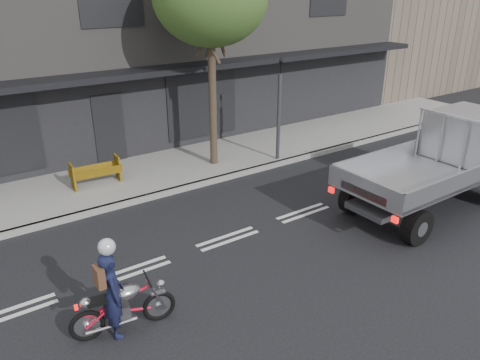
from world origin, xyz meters
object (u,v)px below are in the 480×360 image
(traffic_light_pole, at_px, (279,115))
(rider, at_px, (113,294))
(flatbed_ute, at_px, (461,150))
(construction_barrier, at_px, (98,174))
(motorcycle, at_px, (123,306))

(traffic_light_pole, relative_size, rider, 2.18)
(flatbed_ute, relative_size, construction_barrier, 3.78)
(rider, relative_size, flatbed_ute, 0.30)
(motorcycle, height_order, rider, rider)
(motorcycle, relative_size, rider, 1.15)
(flatbed_ute, distance_m, construction_barrier, 10.24)
(motorcycle, distance_m, rider, 0.34)
(traffic_light_pole, bearing_deg, rider, -146.73)
(traffic_light_pole, bearing_deg, construction_barrier, 169.26)
(traffic_light_pole, xyz_separation_m, motorcycle, (-7.42, -4.97, -1.16))
(flatbed_ute, height_order, construction_barrier, flatbed_ute)
(motorcycle, distance_m, flatbed_ute, 9.85)
(traffic_light_pole, relative_size, construction_barrier, 2.44)
(motorcycle, distance_m, construction_barrier, 6.28)
(traffic_light_pole, bearing_deg, motorcycle, -146.20)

